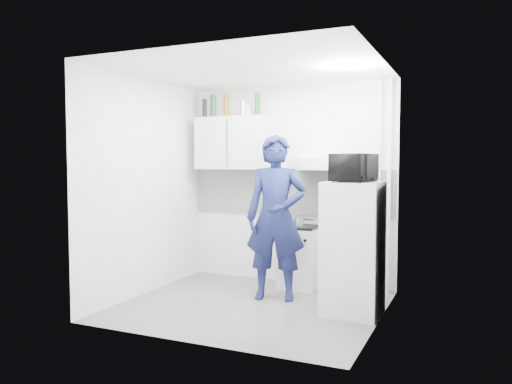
% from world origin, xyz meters
% --- Properties ---
extents(floor, '(2.80, 2.80, 0.00)m').
position_xyz_m(floor, '(0.00, 0.00, 0.00)').
color(floor, '#626359').
rests_on(floor, ground).
extents(ceiling, '(2.80, 2.80, 0.00)m').
position_xyz_m(ceiling, '(0.00, 0.00, 2.60)').
color(ceiling, white).
rests_on(ceiling, wall_back).
extents(wall_back, '(2.80, 0.00, 2.80)m').
position_xyz_m(wall_back, '(0.00, 1.25, 1.30)').
color(wall_back, white).
rests_on(wall_back, floor).
extents(wall_left, '(0.00, 2.60, 2.60)m').
position_xyz_m(wall_left, '(-1.40, 0.00, 1.30)').
color(wall_left, white).
rests_on(wall_left, floor).
extents(wall_right, '(0.00, 2.60, 2.60)m').
position_xyz_m(wall_right, '(1.40, 0.00, 1.30)').
color(wall_right, white).
rests_on(wall_right, floor).
extents(person, '(0.78, 0.60, 1.91)m').
position_xyz_m(person, '(0.15, 0.38, 0.96)').
color(person, '#141A44').
rests_on(person, floor).
extents(stove, '(0.48, 0.48, 0.76)m').
position_xyz_m(stove, '(0.23, 1.00, 0.38)').
color(stove, white).
rests_on(stove, floor).
extents(fridge, '(0.59, 0.59, 1.39)m').
position_xyz_m(fridge, '(1.10, 0.16, 0.70)').
color(fridge, white).
rests_on(fridge, floor).
extents(stove_top, '(0.46, 0.46, 0.03)m').
position_xyz_m(stove_top, '(0.23, 1.00, 0.78)').
color(stove_top, black).
rests_on(stove_top, stove).
extents(saucepan, '(0.18, 0.18, 0.10)m').
position_xyz_m(saucepan, '(0.19, 1.00, 0.84)').
color(saucepan, silver).
rests_on(saucepan, stove_top).
extents(microwave, '(0.57, 0.42, 0.29)m').
position_xyz_m(microwave, '(1.10, 0.16, 1.54)').
color(microwave, black).
rests_on(microwave, fridge).
extents(bottle_a, '(0.06, 0.06, 0.26)m').
position_xyz_m(bottle_a, '(-1.18, 1.07, 2.33)').
color(bottle_a, black).
rests_on(bottle_a, upper_cabinet).
extents(bottle_b, '(0.08, 0.08, 0.31)m').
position_xyz_m(bottle_b, '(-1.05, 1.07, 2.35)').
color(bottle_b, '#144C1E').
rests_on(bottle_b, upper_cabinet).
extents(bottle_c, '(0.07, 0.07, 0.31)m').
position_xyz_m(bottle_c, '(-0.85, 1.07, 2.35)').
color(bottle_c, brown).
rests_on(bottle_c, upper_cabinet).
extents(canister_a, '(0.08, 0.08, 0.20)m').
position_xyz_m(canister_a, '(-0.60, 1.07, 2.30)').
color(canister_a, silver).
rests_on(canister_a, upper_cabinet).
extents(canister_b, '(0.08, 0.08, 0.15)m').
position_xyz_m(canister_b, '(-0.52, 1.07, 2.27)').
color(canister_b, '#B2B7BC').
rests_on(canister_b, upper_cabinet).
extents(bottle_e, '(0.07, 0.07, 0.30)m').
position_xyz_m(bottle_e, '(-0.39, 1.07, 2.35)').
color(bottle_e, '#144C1E').
rests_on(bottle_e, upper_cabinet).
extents(upper_cabinet, '(1.00, 0.35, 0.70)m').
position_xyz_m(upper_cabinet, '(-0.75, 1.07, 1.85)').
color(upper_cabinet, white).
rests_on(upper_cabinet, wall_back).
extents(range_hood, '(0.60, 0.50, 0.14)m').
position_xyz_m(range_hood, '(0.45, 1.00, 1.57)').
color(range_hood, white).
rests_on(range_hood, wall_back).
extents(backsplash, '(2.74, 0.03, 0.60)m').
position_xyz_m(backsplash, '(0.00, 1.24, 1.20)').
color(backsplash, white).
rests_on(backsplash, wall_back).
extents(pipe_a, '(0.05, 0.05, 2.60)m').
position_xyz_m(pipe_a, '(1.30, 1.17, 1.30)').
color(pipe_a, white).
rests_on(pipe_a, floor).
extents(pipe_b, '(0.04, 0.04, 2.60)m').
position_xyz_m(pipe_b, '(1.18, 1.17, 1.30)').
color(pipe_b, white).
rests_on(pipe_b, floor).
extents(ceiling_spot_fixture, '(0.10, 0.10, 0.02)m').
position_xyz_m(ceiling_spot_fixture, '(1.00, 0.20, 2.57)').
color(ceiling_spot_fixture, white).
rests_on(ceiling_spot_fixture, ceiling).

